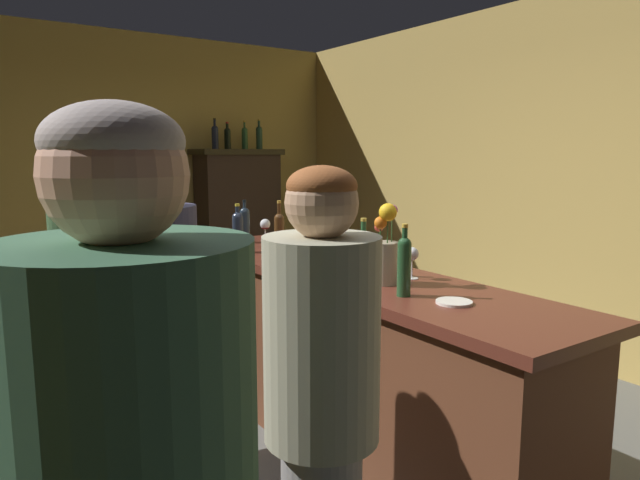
{
  "coord_description": "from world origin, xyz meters",
  "views": [
    {
      "loc": [
        -1.32,
        -2.35,
        1.63
      ],
      "look_at": [
        0.71,
        0.6,
        1.08
      ],
      "focal_mm": 31.98,
      "sensor_mm": 36.0,
      "label": 1
    }
  ],
  "objects_px": {
    "wine_bottle_pinot": "(404,263)",
    "wine_glass_rear": "(335,259)",
    "wine_bottle_malbec": "(245,223)",
    "patron_by_cabinet": "(87,284)",
    "patron_near_entrance": "(322,409)",
    "display_bottle_left": "(215,136)",
    "display_bottle_midright": "(259,136)",
    "bar_counter": "(344,357)",
    "wine_bottle_rose": "(363,250)",
    "display_bottle_center": "(245,137)",
    "wine_glass_front": "(265,225)",
    "flower_arrangement": "(385,252)",
    "display_cabinet": "(238,222)",
    "wine_bottle_riesling": "(309,228)",
    "wine_bottle_chardonnay": "(238,230)",
    "wine_bottle_merlot": "(279,233)",
    "patron_in_navy": "(156,342)",
    "display_bottle_midleft": "(227,137)",
    "wine_glass_mid": "(412,256)",
    "cheese_plate": "(454,302)"
  },
  "relations": [
    {
      "from": "wine_bottle_riesling",
      "to": "display_bottle_midleft",
      "type": "xyz_separation_m",
      "value": [
        0.67,
        2.61,
        0.65
      ]
    },
    {
      "from": "wine_bottle_merlot",
      "to": "display_bottle_center",
      "type": "height_order",
      "value": "display_bottle_center"
    },
    {
      "from": "display_bottle_midright",
      "to": "patron_near_entrance",
      "type": "xyz_separation_m",
      "value": [
        -2.19,
        -4.39,
        -0.93
      ]
    },
    {
      "from": "bar_counter",
      "to": "patron_by_cabinet",
      "type": "height_order",
      "value": "patron_by_cabinet"
    },
    {
      "from": "display_bottle_left",
      "to": "patron_by_cabinet",
      "type": "height_order",
      "value": "display_bottle_left"
    },
    {
      "from": "display_cabinet",
      "to": "wine_bottle_rose",
      "type": "distance_m",
      "value": 3.6
    },
    {
      "from": "display_cabinet",
      "to": "patron_by_cabinet",
      "type": "bearing_deg",
      "value": -130.06
    },
    {
      "from": "wine_glass_rear",
      "to": "patron_in_navy",
      "type": "bearing_deg",
      "value": -179.09
    },
    {
      "from": "display_bottle_midleft",
      "to": "patron_near_entrance",
      "type": "xyz_separation_m",
      "value": [
        -1.8,
        -4.39,
        -0.92
      ]
    },
    {
      "from": "display_bottle_midleft",
      "to": "wine_bottle_merlot",
      "type": "bearing_deg",
      "value": -109.71
    },
    {
      "from": "wine_bottle_malbec",
      "to": "wine_glass_rear",
      "type": "xyz_separation_m",
      "value": [
        -0.22,
        -1.38,
        -0.02
      ]
    },
    {
      "from": "patron_by_cabinet",
      "to": "patron_near_entrance",
      "type": "height_order",
      "value": "patron_by_cabinet"
    },
    {
      "from": "wine_bottle_merlot",
      "to": "wine_bottle_rose",
      "type": "xyz_separation_m",
      "value": [
        0.11,
        -0.66,
        -0.02
      ]
    },
    {
      "from": "flower_arrangement",
      "to": "wine_glass_mid",
      "type": "bearing_deg",
      "value": 2.25
    },
    {
      "from": "wine_bottle_riesling",
      "to": "patron_by_cabinet",
      "type": "xyz_separation_m",
      "value": [
        -1.38,
        0.04,
        -0.2
      ]
    },
    {
      "from": "display_cabinet",
      "to": "wine_bottle_pinot",
      "type": "distance_m",
      "value": 4.05
    },
    {
      "from": "wine_glass_front",
      "to": "display_bottle_left",
      "type": "bearing_deg",
      "value": 74.68
    },
    {
      "from": "wine_bottle_rose",
      "to": "display_bottle_center",
      "type": "height_order",
      "value": "display_bottle_center"
    },
    {
      "from": "wine_bottle_rose",
      "to": "patron_near_entrance",
      "type": "xyz_separation_m",
      "value": [
        -0.91,
        -0.95,
        -0.25
      ]
    },
    {
      "from": "display_cabinet",
      "to": "wine_bottle_rose",
      "type": "bearing_deg",
      "value": -106.14
    },
    {
      "from": "wine_glass_rear",
      "to": "patron_by_cabinet",
      "type": "distance_m",
      "value": 1.34
    },
    {
      "from": "wine_bottle_rose",
      "to": "display_bottle_midright",
      "type": "bearing_deg",
      "value": 69.68
    },
    {
      "from": "patron_in_navy",
      "to": "wine_glass_rear",
      "type": "bearing_deg",
      "value": -7.78
    },
    {
      "from": "wine_glass_front",
      "to": "display_bottle_midright",
      "type": "xyz_separation_m",
      "value": [
        1.11,
        2.12,
        0.7
      ]
    },
    {
      "from": "wine_glass_rear",
      "to": "flower_arrangement",
      "type": "xyz_separation_m",
      "value": [
        0.18,
        -0.16,
        0.04
      ]
    },
    {
      "from": "wine_bottle_riesling",
      "to": "wine_glass_rear",
      "type": "height_order",
      "value": "wine_bottle_riesling"
    },
    {
      "from": "wine_bottle_pinot",
      "to": "patron_near_entrance",
      "type": "height_order",
      "value": "patron_near_entrance"
    },
    {
      "from": "wine_glass_rear",
      "to": "display_bottle_left",
      "type": "xyz_separation_m",
      "value": [
        0.96,
        3.49,
        0.69
      ]
    },
    {
      "from": "wine_glass_mid",
      "to": "patron_in_navy",
      "type": "bearing_deg",
      "value": 173.62
    },
    {
      "from": "wine_bottle_chardonnay",
      "to": "display_bottle_center",
      "type": "bearing_deg",
      "value": 61.82
    },
    {
      "from": "wine_glass_rear",
      "to": "patron_by_cabinet",
      "type": "relative_size",
      "value": 0.09
    },
    {
      "from": "wine_glass_front",
      "to": "wine_glass_rear",
      "type": "xyz_separation_m",
      "value": [
        -0.38,
        -1.37,
        0.01
      ]
    },
    {
      "from": "display_bottle_left",
      "to": "patron_in_navy",
      "type": "height_order",
      "value": "display_bottle_left"
    },
    {
      "from": "display_bottle_midright",
      "to": "display_cabinet",
      "type": "bearing_deg",
      "value": 180.0
    },
    {
      "from": "wine_bottle_malbec",
      "to": "display_bottle_midright",
      "type": "height_order",
      "value": "display_bottle_midright"
    },
    {
      "from": "display_cabinet",
      "to": "wine_bottle_rose",
      "type": "height_order",
      "value": "display_cabinet"
    },
    {
      "from": "display_bottle_left",
      "to": "wine_bottle_rose",
      "type": "bearing_deg",
      "value": -102.2
    },
    {
      "from": "display_cabinet",
      "to": "cheese_plate",
      "type": "bearing_deg",
      "value": -104.16
    },
    {
      "from": "wine_bottle_pinot",
      "to": "wine_glass_rear",
      "type": "height_order",
      "value": "wine_bottle_pinot"
    },
    {
      "from": "wine_bottle_pinot",
      "to": "display_bottle_midright",
      "type": "relative_size",
      "value": 0.97
    },
    {
      "from": "bar_counter",
      "to": "wine_glass_front",
      "type": "relative_size",
      "value": 17.96
    },
    {
      "from": "display_bottle_midleft",
      "to": "wine_glass_front",
      "type": "bearing_deg",
      "value": -108.88
    },
    {
      "from": "wine_bottle_merlot",
      "to": "patron_in_navy",
      "type": "height_order",
      "value": "patron_in_navy"
    },
    {
      "from": "wine_bottle_merlot",
      "to": "patron_by_cabinet",
      "type": "xyz_separation_m",
      "value": [
        -1.06,
        0.21,
        -0.21
      ]
    },
    {
      "from": "wine_bottle_pinot",
      "to": "flower_arrangement",
      "type": "bearing_deg",
      "value": 69.25
    },
    {
      "from": "bar_counter",
      "to": "wine_bottle_rose",
      "type": "height_order",
      "value": "wine_bottle_rose"
    },
    {
      "from": "display_bottle_center",
      "to": "wine_glass_rear",
      "type": "bearing_deg",
      "value": -110.52
    },
    {
      "from": "flower_arrangement",
      "to": "display_bottle_midleft",
      "type": "xyz_separation_m",
      "value": [
        0.92,
        3.65,
        0.64
      ]
    },
    {
      "from": "flower_arrangement",
      "to": "patron_near_entrance",
      "type": "distance_m",
      "value": 1.18
    },
    {
      "from": "wine_glass_rear",
      "to": "display_bottle_midleft",
      "type": "height_order",
      "value": "display_bottle_midleft"
    }
  ]
}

